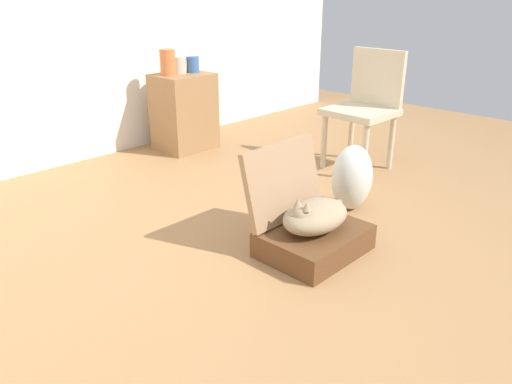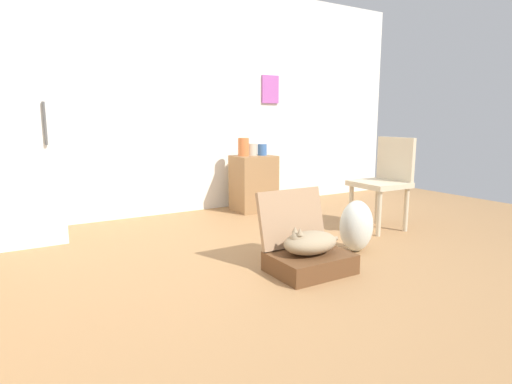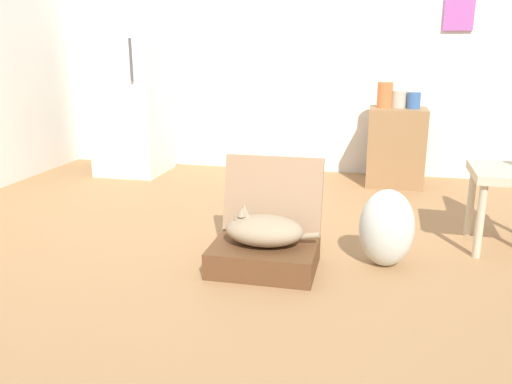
% 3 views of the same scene
% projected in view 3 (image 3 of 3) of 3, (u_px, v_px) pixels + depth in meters
% --- Properties ---
extents(ground_plane, '(7.68, 7.68, 0.00)m').
position_uv_depth(ground_plane, '(253.00, 257.00, 2.94)').
color(ground_plane, '#9E7247').
rests_on(ground_plane, ground).
extents(wall_back, '(6.40, 0.15, 2.60)m').
position_uv_depth(wall_back, '(309.00, 29.00, 4.71)').
color(wall_back, silver).
rests_on(wall_back, ground).
extents(suitcase_base, '(0.55, 0.43, 0.14)m').
position_uv_depth(suitcase_base, '(264.00, 256.00, 2.77)').
color(suitcase_base, brown).
rests_on(suitcase_base, ground).
extents(suitcase_lid, '(0.55, 0.14, 0.42)m').
position_uv_depth(suitcase_lid, '(273.00, 194.00, 2.91)').
color(suitcase_lid, '#9B7756').
rests_on(suitcase_lid, suitcase_base).
extents(cat, '(0.49, 0.28, 0.20)m').
position_uv_depth(cat, '(263.00, 230.00, 2.73)').
color(cat, '#998466').
rests_on(cat, suitcase_base).
extents(plastic_bag_white, '(0.29, 0.24, 0.42)m').
position_uv_depth(plastic_bag_white, '(387.00, 228.00, 2.78)').
color(plastic_bag_white, silver).
rests_on(plastic_bag_white, ground).
extents(refrigerator, '(0.57, 0.63, 1.89)m').
position_uv_depth(refrigerator, '(130.00, 70.00, 4.71)').
color(refrigerator, silver).
rests_on(refrigerator, ground).
extents(side_table, '(0.47, 0.39, 0.65)m').
position_uv_depth(side_table, '(396.00, 147.00, 4.41)').
color(side_table, olive).
rests_on(side_table, ground).
extents(vase_tall, '(0.13, 0.13, 0.21)m').
position_uv_depth(vase_tall, '(385.00, 95.00, 4.35)').
color(vase_tall, '#CC6B38').
rests_on(vase_tall, side_table).
extents(vase_short, '(0.11, 0.11, 0.13)m').
position_uv_depth(vase_short, '(414.00, 100.00, 4.28)').
color(vase_short, '#38609E').
rests_on(vase_short, side_table).
extents(vase_round, '(0.13, 0.13, 0.14)m').
position_uv_depth(vase_round, '(399.00, 99.00, 4.35)').
color(vase_round, '#B7AD99').
rests_on(vase_round, side_table).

